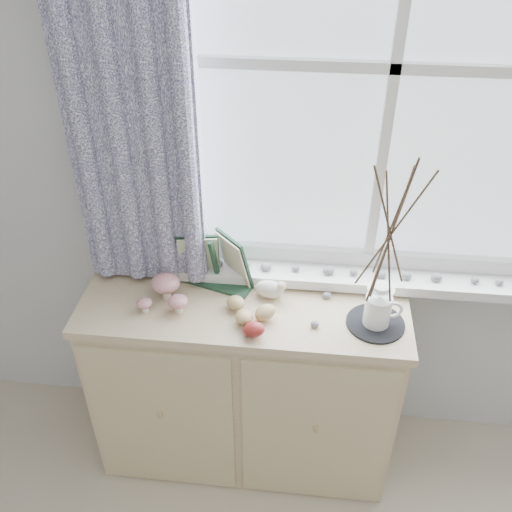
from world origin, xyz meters
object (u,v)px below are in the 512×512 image
at_px(twig_pitcher, 391,228).
at_px(sideboard, 245,382).
at_px(botanical_book, 214,264).
at_px(toadstool_cluster, 166,290).

bearing_deg(twig_pitcher, sideboard, 163.63).
xyz_separation_m(sideboard, twig_pitcher, (0.47, -0.06, 0.83)).
bearing_deg(sideboard, twig_pitcher, -7.16).
bearing_deg(sideboard, botanical_book, 146.29).
bearing_deg(botanical_book, toadstool_cluster, -129.59).
height_order(toadstool_cluster, twig_pitcher, twig_pitcher).
bearing_deg(twig_pitcher, botanical_book, 157.63).
xyz_separation_m(toadstool_cluster, twig_pitcher, (0.75, -0.04, 0.34)).
height_order(sideboard, twig_pitcher, twig_pitcher).
bearing_deg(botanical_book, twig_pitcher, 4.74).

